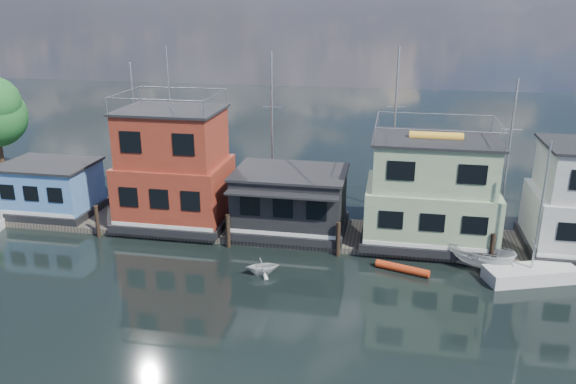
% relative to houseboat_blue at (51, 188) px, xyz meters
% --- Properties ---
extents(ground, '(160.00, 160.00, 0.00)m').
position_rel_houseboat_blue_xyz_m(ground, '(18.00, -12.00, -2.21)').
color(ground, black).
rests_on(ground, ground).
extents(dock, '(48.00, 5.00, 0.40)m').
position_rel_houseboat_blue_xyz_m(dock, '(18.00, 0.00, -2.01)').
color(dock, '#595147').
rests_on(dock, ground).
extents(houseboat_blue, '(6.40, 4.90, 3.66)m').
position_rel_houseboat_blue_xyz_m(houseboat_blue, '(0.00, 0.00, 0.00)').
color(houseboat_blue, black).
rests_on(houseboat_blue, dock).
extents(houseboat_red, '(7.40, 5.90, 11.86)m').
position_rel_houseboat_blue_xyz_m(houseboat_red, '(9.50, 0.00, 1.90)').
color(houseboat_red, black).
rests_on(houseboat_red, dock).
extents(houseboat_dark, '(7.40, 6.10, 4.06)m').
position_rel_houseboat_blue_xyz_m(houseboat_dark, '(17.50, -0.02, 0.21)').
color(houseboat_dark, black).
rests_on(houseboat_dark, dock).
extents(houseboat_green, '(8.40, 5.90, 7.03)m').
position_rel_houseboat_blue_xyz_m(houseboat_green, '(26.50, 0.00, 1.34)').
color(houseboat_green, black).
rests_on(houseboat_green, dock).
extents(pilings, '(42.28, 0.28, 2.20)m').
position_rel_houseboat_blue_xyz_m(pilings, '(17.67, -2.80, -1.11)').
color(pilings, '#2D2116').
rests_on(pilings, ground).
extents(background_masts, '(36.40, 0.16, 12.00)m').
position_rel_houseboat_blue_xyz_m(background_masts, '(22.76, 6.00, 3.35)').
color(background_masts, silver).
rests_on(background_masts, ground).
extents(motorboat, '(4.38, 3.30, 1.59)m').
position_rel_houseboat_blue_xyz_m(motorboat, '(29.32, -3.05, -1.41)').
color(motorboat, silver).
rests_on(motorboat, ground).
extents(dinghy_white, '(2.42, 2.26, 1.03)m').
position_rel_houseboat_blue_xyz_m(dinghy_white, '(16.99, -6.06, -1.69)').
color(dinghy_white, silver).
rests_on(dinghy_white, ground).
extents(day_sailer, '(5.40, 3.31, 8.08)m').
position_rel_houseboat_blue_xyz_m(day_sailer, '(32.00, -4.01, -1.75)').
color(day_sailer, silver).
rests_on(day_sailer, ground).
extents(red_kayak, '(3.14, 1.36, 0.46)m').
position_rel_houseboat_blue_xyz_m(red_kayak, '(24.92, -4.29, -1.97)').
color(red_kayak, red).
rests_on(red_kayak, ground).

